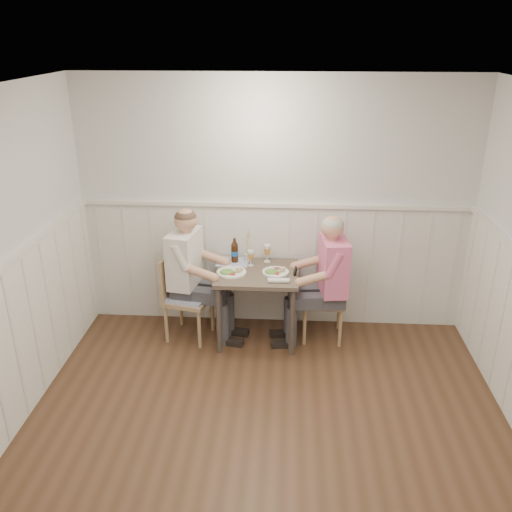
# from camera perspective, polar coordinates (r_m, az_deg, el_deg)

# --- Properties ---
(ground_plane) EXTENTS (4.50, 4.50, 0.00)m
(ground_plane) POSITION_cam_1_polar(r_m,az_deg,el_deg) (4.23, 0.74, -21.63)
(ground_plane) COLOR #472E1D
(room_shell) EXTENTS (4.04, 4.54, 2.60)m
(room_shell) POSITION_cam_1_polar(r_m,az_deg,el_deg) (3.35, 0.87, -2.72)
(room_shell) COLOR silver
(room_shell) RESTS_ON ground
(wainscot) EXTENTS (4.00, 4.49, 1.34)m
(wainscot) POSITION_cam_1_polar(r_m,az_deg,el_deg) (4.35, 1.25, -8.71)
(wainscot) COLOR silver
(wainscot) RESTS_ON ground
(dining_table) EXTENTS (0.81, 0.70, 0.75)m
(dining_table) POSITION_cam_1_polar(r_m,az_deg,el_deg) (5.39, 0.13, -2.70)
(dining_table) COLOR brown
(dining_table) RESTS_ON ground
(chair_right) EXTENTS (0.43, 0.43, 0.88)m
(chair_right) POSITION_cam_1_polar(r_m,az_deg,el_deg) (5.53, 7.68, -4.14)
(chair_right) COLOR #9C805B
(chair_right) RESTS_ON ground
(chair_left) EXTENTS (0.51, 0.51, 0.89)m
(chair_left) POSITION_cam_1_polar(r_m,az_deg,el_deg) (5.55, -7.64, -3.94)
(chair_left) COLOR #9C805B
(chair_left) RESTS_ON ground
(man_in_pink) EXTENTS (0.67, 0.46, 1.37)m
(man_in_pink) POSITION_cam_1_polar(r_m,az_deg,el_deg) (5.42, 7.56, -3.58)
(man_in_pink) COLOR #3F3F47
(man_in_pink) RESTS_ON ground
(diner_cream) EXTENTS (0.70, 0.50, 1.40)m
(diner_cream) POSITION_cam_1_polar(r_m,az_deg,el_deg) (5.52, -6.95, -2.89)
(diner_cream) COLOR #3F3F47
(diner_cream) RESTS_ON ground
(plate_man) EXTENTS (0.26, 0.26, 0.07)m
(plate_man) POSITION_cam_1_polar(r_m,az_deg,el_deg) (5.31, 1.98, -1.60)
(plate_man) COLOR white
(plate_man) RESTS_ON dining_table
(plate_diner) EXTENTS (0.29, 0.29, 0.07)m
(plate_diner) POSITION_cam_1_polar(r_m,az_deg,el_deg) (5.30, -2.73, -1.64)
(plate_diner) COLOR white
(plate_diner) RESTS_ON dining_table
(beer_glass_a) EXTENTS (0.07, 0.07, 0.18)m
(beer_glass_a) POSITION_cam_1_polar(r_m,az_deg,el_deg) (5.52, 1.19, 0.57)
(beer_glass_a) COLOR silver
(beer_glass_a) RESTS_ON dining_table
(beer_glass_b) EXTENTS (0.07, 0.07, 0.16)m
(beer_glass_b) POSITION_cam_1_polar(r_m,az_deg,el_deg) (5.43, -0.56, 0.05)
(beer_glass_b) COLOR silver
(beer_glass_b) RESTS_ON dining_table
(beer_bottle) EXTENTS (0.07, 0.07, 0.26)m
(beer_bottle) POSITION_cam_1_polar(r_m,az_deg,el_deg) (5.52, -2.27, 0.46)
(beer_bottle) COLOR black
(beer_bottle) RESTS_ON dining_table
(rolled_napkin) EXTENTS (0.21, 0.05, 0.05)m
(rolled_napkin) POSITION_cam_1_polar(r_m,az_deg,el_deg) (5.11, 2.39, -2.60)
(rolled_napkin) COLOR white
(rolled_napkin) RESTS_ON dining_table
(grass_vase) EXTENTS (0.04, 0.04, 0.37)m
(grass_vase) POSITION_cam_1_polar(r_m,az_deg,el_deg) (5.53, -1.04, 1.06)
(grass_vase) COLOR silver
(grass_vase) RESTS_ON dining_table
(gingham_mat) EXTENTS (0.34, 0.28, 0.01)m
(gingham_mat) POSITION_cam_1_polar(r_m,az_deg,el_deg) (5.56, -2.45, -0.63)
(gingham_mat) COLOR #5F68B5
(gingham_mat) RESTS_ON dining_table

